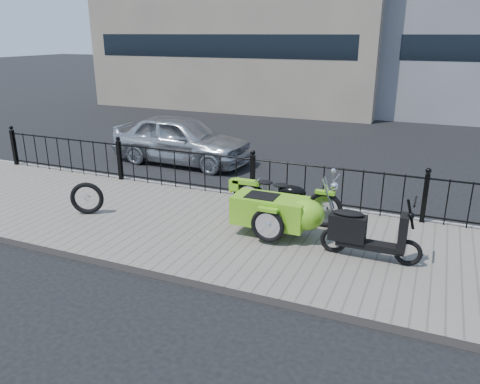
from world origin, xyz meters
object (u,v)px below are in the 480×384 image
at_px(motorcycle_sidecar, 282,209).
at_px(scooter, 364,233).
at_px(sedan_car, 181,139).
at_px(spare_tire, 87,198).

xyz_separation_m(motorcycle_sidecar, scooter, (1.49, -0.38, -0.05)).
xyz_separation_m(motorcycle_sidecar, sedan_car, (-4.30, 3.91, 0.10)).
bearing_deg(motorcycle_sidecar, spare_tire, -171.29).
bearing_deg(scooter, spare_tire, -177.74).
distance_m(motorcycle_sidecar, sedan_car, 5.82).
distance_m(motorcycle_sidecar, scooter, 1.54).
distance_m(scooter, sedan_car, 7.21).
xyz_separation_m(scooter, spare_tire, (-5.35, -0.21, -0.09)).
height_order(scooter, sedan_car, sedan_car).
distance_m(motorcycle_sidecar, spare_tire, 3.91).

